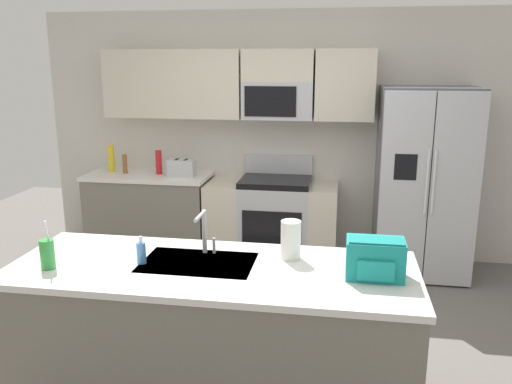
{
  "coord_description": "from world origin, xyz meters",
  "views": [
    {
      "loc": [
        0.65,
        -3.49,
        2.08
      ],
      "look_at": [
        -0.03,
        0.6,
        1.05
      ],
      "focal_mm": 37.01,
      "sensor_mm": 36.0,
      "label": 1
    }
  ],
  "objects_px": {
    "soap_dispenser": "(141,252)",
    "pepper_mill": "(125,164)",
    "paper_towel_roll": "(291,240)",
    "backpack": "(375,258)",
    "bottle_yellow": "(111,159)",
    "drink_cup_green": "(47,254)",
    "sink_faucet": "(204,229)",
    "range_oven": "(272,220)",
    "toaster": "(182,168)",
    "refrigerator": "(424,183)",
    "bottle_red": "(159,162)"
  },
  "relations": [
    {
      "from": "refrigerator",
      "to": "soap_dispenser",
      "type": "height_order",
      "value": "refrigerator"
    },
    {
      "from": "bottle_yellow",
      "to": "soap_dispenser",
      "type": "bearing_deg",
      "value": -62.32
    },
    {
      "from": "paper_towel_roll",
      "to": "refrigerator",
      "type": "bearing_deg",
      "value": 63.39
    },
    {
      "from": "range_oven",
      "to": "pepper_mill",
      "type": "bearing_deg",
      "value": -179.91
    },
    {
      "from": "refrigerator",
      "to": "drink_cup_green",
      "type": "distance_m",
      "value": 3.57
    },
    {
      "from": "soap_dispenser",
      "to": "refrigerator",
      "type": "bearing_deg",
      "value": 50.67
    },
    {
      "from": "drink_cup_green",
      "to": "soap_dispenser",
      "type": "bearing_deg",
      "value": 18.15
    },
    {
      "from": "pepper_mill",
      "to": "bottle_yellow",
      "type": "distance_m",
      "value": 0.19
    },
    {
      "from": "bottle_yellow",
      "to": "drink_cup_green",
      "type": "height_order",
      "value": "drink_cup_green"
    },
    {
      "from": "toaster",
      "to": "paper_towel_roll",
      "type": "relative_size",
      "value": 1.17
    },
    {
      "from": "soap_dispenser",
      "to": "sink_faucet",
      "type": "bearing_deg",
      "value": 32.11
    },
    {
      "from": "drink_cup_green",
      "to": "paper_towel_roll",
      "type": "bearing_deg",
      "value": 15.79
    },
    {
      "from": "soap_dispenser",
      "to": "toaster",
      "type": "bearing_deg",
      "value": 101.54
    },
    {
      "from": "sink_faucet",
      "to": "range_oven",
      "type": "bearing_deg",
      "value": 86.82
    },
    {
      "from": "range_oven",
      "to": "toaster",
      "type": "xyz_separation_m",
      "value": [
        -0.95,
        -0.05,
        0.55
      ]
    },
    {
      "from": "refrigerator",
      "to": "soap_dispenser",
      "type": "xyz_separation_m",
      "value": [
        -1.97,
        -2.4,
        0.04
      ]
    },
    {
      "from": "drink_cup_green",
      "to": "backpack",
      "type": "relative_size",
      "value": 0.92
    },
    {
      "from": "bottle_red",
      "to": "soap_dispenser",
      "type": "relative_size",
      "value": 1.51
    },
    {
      "from": "pepper_mill",
      "to": "sink_faucet",
      "type": "distance_m",
      "value": 2.7
    },
    {
      "from": "toaster",
      "to": "bottle_yellow",
      "type": "bearing_deg",
      "value": 172.57
    },
    {
      "from": "sink_faucet",
      "to": "paper_towel_roll",
      "type": "relative_size",
      "value": 1.17
    },
    {
      "from": "range_oven",
      "to": "bottle_red",
      "type": "relative_size",
      "value": 5.32
    },
    {
      "from": "pepper_mill",
      "to": "backpack",
      "type": "distance_m",
      "value": 3.52
    },
    {
      "from": "drink_cup_green",
      "to": "pepper_mill",
      "type": "bearing_deg",
      "value": 103.58
    },
    {
      "from": "refrigerator",
      "to": "soap_dispenser",
      "type": "bearing_deg",
      "value": -129.33
    },
    {
      "from": "pepper_mill",
      "to": "drink_cup_green",
      "type": "xyz_separation_m",
      "value": [
        0.64,
        -2.64,
        -0.01
      ]
    },
    {
      "from": "refrigerator",
      "to": "drink_cup_green",
      "type": "relative_size",
      "value": 6.26
    },
    {
      "from": "toaster",
      "to": "paper_towel_roll",
      "type": "xyz_separation_m",
      "value": [
        1.37,
        -2.19,
        0.03
      ]
    },
    {
      "from": "range_oven",
      "to": "refrigerator",
      "type": "xyz_separation_m",
      "value": [
        1.51,
        -0.07,
        0.48
      ]
    },
    {
      "from": "range_oven",
      "to": "toaster",
      "type": "bearing_deg",
      "value": -176.85
    },
    {
      "from": "sink_faucet",
      "to": "paper_towel_roll",
      "type": "bearing_deg",
      "value": 1.55
    },
    {
      "from": "range_oven",
      "to": "drink_cup_green",
      "type": "bearing_deg",
      "value": -110.18
    },
    {
      "from": "bottle_yellow",
      "to": "bottle_red",
      "type": "xyz_separation_m",
      "value": [
        0.55,
        -0.03,
        -0.02
      ]
    },
    {
      "from": "bottle_red",
      "to": "drink_cup_green",
      "type": "height_order",
      "value": "drink_cup_green"
    },
    {
      "from": "refrigerator",
      "to": "bottle_yellow",
      "type": "bearing_deg",
      "value": 177.78
    },
    {
      "from": "paper_towel_roll",
      "to": "backpack",
      "type": "relative_size",
      "value": 0.75
    },
    {
      "from": "range_oven",
      "to": "pepper_mill",
      "type": "height_order",
      "value": "pepper_mill"
    },
    {
      "from": "pepper_mill",
      "to": "bottle_yellow",
      "type": "bearing_deg",
      "value": 162.03
    },
    {
      "from": "bottle_yellow",
      "to": "sink_faucet",
      "type": "distance_m",
      "value": 2.85
    },
    {
      "from": "backpack",
      "to": "drink_cup_green",
      "type": "bearing_deg",
      "value": -174.72
    },
    {
      "from": "bottle_red",
      "to": "sink_faucet",
      "type": "xyz_separation_m",
      "value": [
        1.11,
        -2.28,
        0.04
      ]
    },
    {
      "from": "soap_dispenser",
      "to": "pepper_mill",
      "type": "bearing_deg",
      "value": 114.89
    },
    {
      "from": "drink_cup_green",
      "to": "backpack",
      "type": "height_order",
      "value": "drink_cup_green"
    },
    {
      "from": "pepper_mill",
      "to": "bottle_red",
      "type": "distance_m",
      "value": 0.38
    },
    {
      "from": "refrigerator",
      "to": "soap_dispenser",
      "type": "relative_size",
      "value": 10.88
    },
    {
      "from": "soap_dispenser",
      "to": "drink_cup_green",
      "type": "bearing_deg",
      "value": -161.85
    },
    {
      "from": "pepper_mill",
      "to": "bottle_yellow",
      "type": "xyz_separation_m",
      "value": [
        -0.18,
        0.06,
        0.04
      ]
    },
    {
      "from": "pepper_mill",
      "to": "paper_towel_roll",
      "type": "height_order",
      "value": "paper_towel_roll"
    },
    {
      "from": "range_oven",
      "to": "bottle_yellow",
      "type": "height_order",
      "value": "bottle_yellow"
    },
    {
      "from": "toaster",
      "to": "sink_faucet",
      "type": "height_order",
      "value": "sink_faucet"
    }
  ]
}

